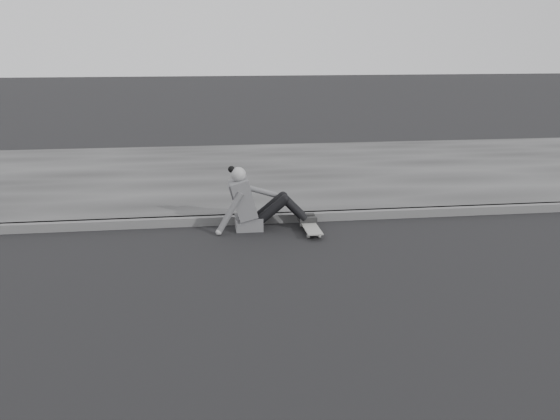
{
  "coord_description": "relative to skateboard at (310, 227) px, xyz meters",
  "views": [
    {
      "loc": [
        -4.0,
        -5.78,
        2.48
      ],
      "look_at": [
        -2.99,
        1.39,
        0.5
      ],
      "focal_mm": 40.0,
      "sensor_mm": 36.0,
      "label": 1
    }
  ],
  "objects": [
    {
      "name": "curb",
      "position": [
        2.49,
        0.54,
        -0.01
      ],
      "size": [
        24.0,
        0.16,
        0.12
      ],
      "primitive_type": "cube",
      "color": "#515151",
      "rests_on": "ground"
    },
    {
      "name": "sidewalk",
      "position": [
        2.49,
        3.56,
        -0.01
      ],
      "size": [
        24.0,
        6.0,
        0.12
      ],
      "primitive_type": "cube",
      "color": "#363636",
      "rests_on": "ground"
    },
    {
      "name": "skateboard",
      "position": [
        0.0,
        0.0,
        0.0
      ],
      "size": [
        0.2,
        0.78,
        0.09
      ],
      "color": "#A5A5A0",
      "rests_on": "ground"
    },
    {
      "name": "seated_woman",
      "position": [
        -0.73,
        0.25,
        0.29
      ],
      "size": [
        1.38,
        0.46,
        0.88
      ],
      "color": "#535356",
      "rests_on": "ground"
    }
  ]
}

